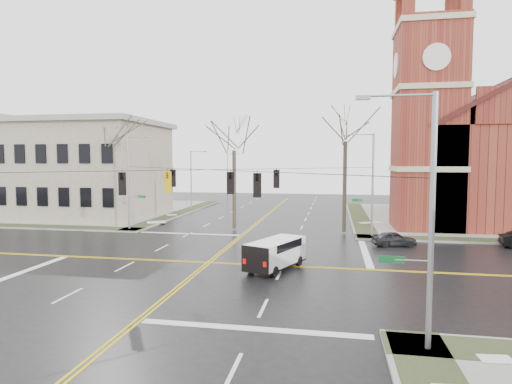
% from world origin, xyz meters
% --- Properties ---
extents(ground, '(120.00, 120.00, 0.00)m').
position_xyz_m(ground, '(0.00, 0.00, 0.00)').
color(ground, black).
rests_on(ground, ground).
extents(sidewalks, '(80.00, 80.00, 0.17)m').
position_xyz_m(sidewalks, '(0.00, 0.00, 0.08)').
color(sidewalks, gray).
rests_on(sidewalks, ground).
extents(road_markings, '(100.00, 100.00, 0.01)m').
position_xyz_m(road_markings, '(0.00, 0.00, 0.01)').
color(road_markings, gold).
rests_on(road_markings, ground).
extents(church, '(24.28, 27.48, 27.50)m').
position_xyz_m(church, '(24.76, 24.78, 8.43)').
color(church, maroon).
rests_on(church, ground).
extents(civic_building_a, '(18.00, 14.00, 11.00)m').
position_xyz_m(civic_building_a, '(-22.00, 20.00, 5.50)').
color(civic_building_a, gray).
rests_on(civic_building_a, ground).
extents(signal_pole_ne, '(2.75, 0.22, 9.00)m').
position_xyz_m(signal_pole_ne, '(11.32, 11.50, 4.95)').
color(signal_pole_ne, gray).
rests_on(signal_pole_ne, ground).
extents(signal_pole_nw, '(2.75, 0.22, 9.00)m').
position_xyz_m(signal_pole_nw, '(-11.32, 11.50, 4.95)').
color(signal_pole_nw, gray).
rests_on(signal_pole_nw, ground).
extents(signal_pole_se, '(2.75, 0.22, 9.00)m').
position_xyz_m(signal_pole_se, '(11.32, -11.50, 4.95)').
color(signal_pole_se, gray).
rests_on(signal_pole_se, ground).
extents(span_wires, '(23.02, 23.02, 0.03)m').
position_xyz_m(span_wires, '(0.00, 0.00, 6.20)').
color(span_wires, black).
rests_on(span_wires, ground).
extents(traffic_signals, '(8.21, 8.26, 1.30)m').
position_xyz_m(traffic_signals, '(-0.00, -0.67, 5.45)').
color(traffic_signals, black).
rests_on(traffic_signals, ground).
extents(streetlight_north_a, '(2.30, 0.20, 8.00)m').
position_xyz_m(streetlight_north_a, '(-10.65, 28.00, 4.47)').
color(streetlight_north_a, gray).
rests_on(streetlight_north_a, ground).
extents(streetlight_north_b, '(2.30, 0.20, 8.00)m').
position_xyz_m(streetlight_north_b, '(-10.65, 48.00, 4.47)').
color(streetlight_north_b, gray).
rests_on(streetlight_north_b, ground).
extents(cargo_van, '(3.57, 5.16, 1.84)m').
position_xyz_m(cargo_van, '(4.69, -0.73, 1.09)').
color(cargo_van, white).
rests_on(cargo_van, ground).
extents(parked_car_a, '(3.67, 2.16, 1.17)m').
position_xyz_m(parked_car_a, '(12.93, 7.97, 0.59)').
color(parked_car_a, black).
rests_on(parked_car_a, ground).
extents(tree_nw_far, '(4.00, 4.00, 12.11)m').
position_xyz_m(tree_nw_far, '(-13.57, 14.08, 8.76)').
color(tree_nw_far, '#393024').
rests_on(tree_nw_far, ground).
extents(tree_nw_near, '(4.00, 4.00, 11.43)m').
position_xyz_m(tree_nw_near, '(-1.41, 13.45, 8.27)').
color(tree_nw_near, '#393024').
rests_on(tree_nw_near, ground).
extents(tree_ne, '(4.00, 4.00, 12.61)m').
position_xyz_m(tree_ne, '(9.14, 13.20, 9.11)').
color(tree_ne, '#393024').
rests_on(tree_ne, ground).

